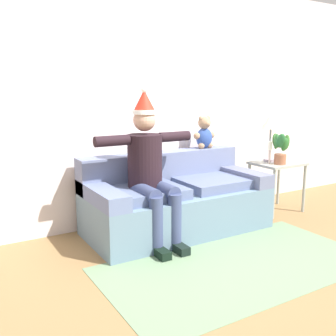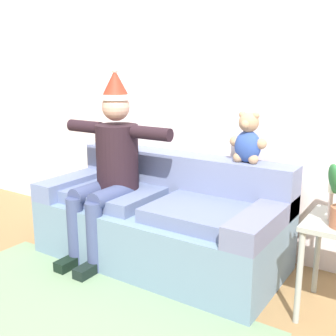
{
  "view_description": "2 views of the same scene",
  "coord_description": "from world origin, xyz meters",
  "px_view_note": "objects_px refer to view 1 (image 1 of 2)",
  "views": [
    {
      "loc": [
        -2.13,
        -2.4,
        1.48
      ],
      "look_at": [
        -0.16,
        0.9,
        0.71
      ],
      "focal_mm": 41.62,
      "sensor_mm": 36.0,
      "label": 1
    },
    {
      "loc": [
        1.73,
        -1.53,
        1.49
      ],
      "look_at": [
        0.12,
        0.92,
        0.78
      ],
      "focal_mm": 43.91,
      "sensor_mm": 36.0,
      "label": 2
    }
  ],
  "objects_px": {
    "side_table": "(277,170)",
    "candle_tall": "(270,149)",
    "couch": "(175,200)",
    "table_lamp": "(271,124)",
    "person_seated": "(149,166)",
    "potted_plant": "(281,147)",
    "teddy_bear": "(204,134)"
  },
  "relations": [
    {
      "from": "teddy_bear",
      "to": "table_lamp",
      "type": "bearing_deg",
      "value": -18.04
    },
    {
      "from": "teddy_bear",
      "to": "table_lamp",
      "type": "xyz_separation_m",
      "value": [
        0.81,
        -0.26,
        0.1
      ]
    },
    {
      "from": "person_seated",
      "to": "teddy_bear",
      "type": "height_order",
      "value": "person_seated"
    },
    {
      "from": "couch",
      "to": "teddy_bear",
      "type": "height_order",
      "value": "teddy_bear"
    },
    {
      "from": "table_lamp",
      "to": "potted_plant",
      "type": "bearing_deg",
      "value": -98.15
    },
    {
      "from": "potted_plant",
      "to": "side_table",
      "type": "bearing_deg",
      "value": 54.15
    },
    {
      "from": "person_seated",
      "to": "teddy_bear",
      "type": "relative_size",
      "value": 3.98
    },
    {
      "from": "person_seated",
      "to": "candle_tall",
      "type": "height_order",
      "value": "person_seated"
    },
    {
      "from": "side_table",
      "to": "candle_tall",
      "type": "xyz_separation_m",
      "value": [
        -0.16,
        -0.02,
        0.27
      ]
    },
    {
      "from": "person_seated",
      "to": "table_lamp",
      "type": "xyz_separation_m",
      "value": [
        1.78,
        0.18,
        0.32
      ]
    },
    {
      "from": "teddy_bear",
      "to": "table_lamp",
      "type": "distance_m",
      "value": 0.85
    },
    {
      "from": "potted_plant",
      "to": "candle_tall",
      "type": "relative_size",
      "value": 1.45
    },
    {
      "from": "table_lamp",
      "to": "potted_plant",
      "type": "xyz_separation_m",
      "value": [
        -0.03,
        -0.2,
        -0.26
      ]
    },
    {
      "from": "couch",
      "to": "side_table",
      "type": "relative_size",
      "value": 3.1
    },
    {
      "from": "teddy_bear",
      "to": "table_lamp",
      "type": "relative_size",
      "value": 0.65
    },
    {
      "from": "teddy_bear",
      "to": "side_table",
      "type": "relative_size",
      "value": 0.62
    },
    {
      "from": "teddy_bear",
      "to": "potted_plant",
      "type": "distance_m",
      "value": 0.92
    },
    {
      "from": "table_lamp",
      "to": "teddy_bear",
      "type": "bearing_deg",
      "value": 161.96
    },
    {
      "from": "person_seated",
      "to": "couch",
      "type": "bearing_deg",
      "value": 22.3
    },
    {
      "from": "couch",
      "to": "candle_tall",
      "type": "bearing_deg",
      "value": -4.47
    },
    {
      "from": "person_seated",
      "to": "candle_tall",
      "type": "xyz_separation_m",
      "value": [
        1.66,
        0.06,
        0.02
      ]
    },
    {
      "from": "table_lamp",
      "to": "person_seated",
      "type": "bearing_deg",
      "value": -174.26
    },
    {
      "from": "couch",
      "to": "candle_tall",
      "type": "height_order",
      "value": "candle_tall"
    },
    {
      "from": "teddy_bear",
      "to": "side_table",
      "type": "bearing_deg",
      "value": -22.77
    },
    {
      "from": "couch",
      "to": "person_seated",
      "type": "bearing_deg",
      "value": -157.7
    },
    {
      "from": "potted_plant",
      "to": "teddy_bear",
      "type": "bearing_deg",
      "value": 149.16
    },
    {
      "from": "table_lamp",
      "to": "potted_plant",
      "type": "height_order",
      "value": "table_lamp"
    },
    {
      "from": "side_table",
      "to": "table_lamp",
      "type": "height_order",
      "value": "table_lamp"
    },
    {
      "from": "side_table",
      "to": "potted_plant",
      "type": "height_order",
      "value": "potted_plant"
    },
    {
      "from": "table_lamp",
      "to": "potted_plant",
      "type": "relative_size",
      "value": 1.51
    },
    {
      "from": "couch",
      "to": "side_table",
      "type": "distance_m",
      "value": 1.44
    },
    {
      "from": "side_table",
      "to": "table_lamp",
      "type": "bearing_deg",
      "value": 116.4
    }
  ]
}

